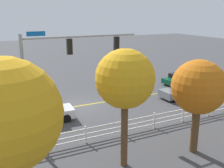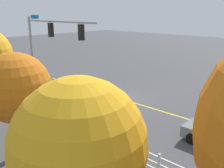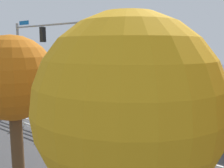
{
  "view_description": "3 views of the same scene",
  "coord_description": "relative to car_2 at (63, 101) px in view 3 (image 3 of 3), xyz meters",
  "views": [
    {
      "loc": [
        7.52,
        21.24,
        8.06
      ],
      "look_at": [
        -2.18,
        1.6,
        2.1
      ],
      "focal_mm": 42.89,
      "sensor_mm": 36.0,
      "label": 1
    },
    {
      "loc": [
        -13.2,
        15.17,
        7.13
      ],
      "look_at": [
        -0.68,
        1.69,
        1.79
      ],
      "focal_mm": 39.84,
      "sensor_mm": 36.0,
      "label": 2
    },
    {
      "loc": [
        -11.28,
        15.34,
        5.1
      ],
      "look_at": [
        -0.49,
        0.97,
        2.35
      ],
      "focal_mm": 39.14,
      "sensor_mm": 36.0,
      "label": 3
    }
  ],
  "objects": [
    {
      "name": "tree_4",
      "position": [
        -6.87,
        8.38,
        3.26
      ],
      "size": [
        3.08,
        3.08,
        5.53
      ],
      "color": "brown",
      "rests_on": "ground_plane"
    },
    {
      "name": "white_rail_fence",
      "position": [
        -6.69,
        4.6,
        -0.08
      ],
      "size": [
        26.1,
        0.1,
        1.15
      ],
      "color": "white",
      "rests_on": "ground_plane"
    },
    {
      "name": "ground_plane",
      "position": [
        -3.69,
        -2.13,
        -0.68
      ],
      "size": [
        120.0,
        120.0,
        0.0
      ],
      "primitive_type": "plane",
      "color": "#444447"
    },
    {
      "name": "signal_assembly",
      "position": [
        -0.66,
        2.69,
        4.21
      ],
      "size": [
        7.78,
        0.38,
        6.92
      ],
      "color": "gray",
      "rests_on": "ground_plane"
    },
    {
      "name": "lane_center_stripe",
      "position": [
        -7.69,
        -2.13,
        -0.68
      ],
      "size": [
        28.0,
        0.16,
        0.01
      ],
      "primitive_type": "cube",
      "color": "gold",
      "rests_on": "ground_plane"
    },
    {
      "name": "car_2",
      "position": [
        0.0,
        0.0,
        0.0
      ],
      "size": [
        4.39,
        2.07,
        1.44
      ],
      "rotation": [
        0.0,
        0.0,
        -0.06
      ],
      "color": "silver",
      "rests_on": "ground_plane"
    },
    {
      "name": "tree_0",
      "position": [
        -12.65,
        9.66,
        3.33
      ],
      "size": [
        3.36,
        3.36,
        5.73
      ],
      "color": "brown",
      "rests_on": "ground_plane"
    }
  ]
}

